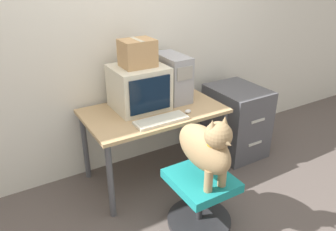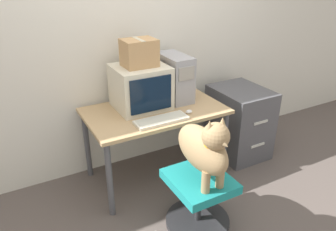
# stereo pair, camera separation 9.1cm
# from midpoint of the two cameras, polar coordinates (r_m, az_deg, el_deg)

# --- Properties ---
(ground_plane) EXTENTS (12.00, 12.00, 0.00)m
(ground_plane) POSITION_cam_midpoint_polar(r_m,az_deg,el_deg) (3.03, 0.23, -13.80)
(ground_plane) COLOR #564C47
(wall_back) EXTENTS (8.00, 0.05, 2.60)m
(wall_back) POSITION_cam_midpoint_polar(r_m,az_deg,el_deg) (3.13, -7.53, 13.78)
(wall_back) COLOR silver
(wall_back) RESTS_ON ground_plane
(desk) EXTENTS (1.23, 0.73, 0.71)m
(desk) POSITION_cam_midpoint_polar(r_m,az_deg,el_deg) (2.97, -3.40, -0.48)
(desk) COLOR tan
(desk) RESTS_ON ground_plane
(crt_monitor) EXTENTS (0.46, 0.43, 0.38)m
(crt_monitor) POSITION_cam_midpoint_polar(r_m,az_deg,el_deg) (2.91, -5.95, 4.88)
(crt_monitor) COLOR beige
(crt_monitor) RESTS_ON desk
(pc_tower) EXTENTS (0.21, 0.42, 0.43)m
(pc_tower) POSITION_cam_midpoint_polar(r_m,az_deg,el_deg) (3.09, -0.09, 6.68)
(pc_tower) COLOR #99999E
(pc_tower) RESTS_ON desk
(keyboard) EXTENTS (0.45, 0.16, 0.03)m
(keyboard) POSITION_cam_midpoint_polar(r_m,az_deg,el_deg) (2.70, -2.15, -0.82)
(keyboard) COLOR beige
(keyboard) RESTS_ON desk
(computer_mouse) EXTENTS (0.06, 0.04, 0.03)m
(computer_mouse) POSITION_cam_midpoint_polar(r_m,az_deg,el_deg) (2.85, 2.58, 0.73)
(computer_mouse) COLOR silver
(computer_mouse) RESTS_ON desk
(office_chair) EXTENTS (0.51, 0.51, 0.44)m
(office_chair) POSITION_cam_midpoint_polar(r_m,az_deg,el_deg) (2.64, 4.65, -14.03)
(office_chair) COLOR #262628
(office_chair) RESTS_ON ground_plane
(dog) EXTENTS (0.22, 0.55, 0.55)m
(dog) POSITION_cam_midpoint_polar(r_m,az_deg,el_deg) (2.34, 5.65, -5.46)
(dog) COLOR #9E7F56
(dog) RESTS_ON office_chair
(filing_cabinet) EXTENTS (0.49, 0.62, 0.73)m
(filing_cabinet) POSITION_cam_midpoint_polar(r_m,az_deg,el_deg) (3.57, 10.99, -0.90)
(filing_cabinet) COLOR #4C4C51
(filing_cabinet) RESTS_ON ground_plane
(cardboard_box) EXTENTS (0.28, 0.23, 0.23)m
(cardboard_box) POSITION_cam_midpoint_polar(r_m,az_deg,el_deg) (2.83, -6.27, 10.75)
(cardboard_box) COLOR tan
(cardboard_box) RESTS_ON crt_monitor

